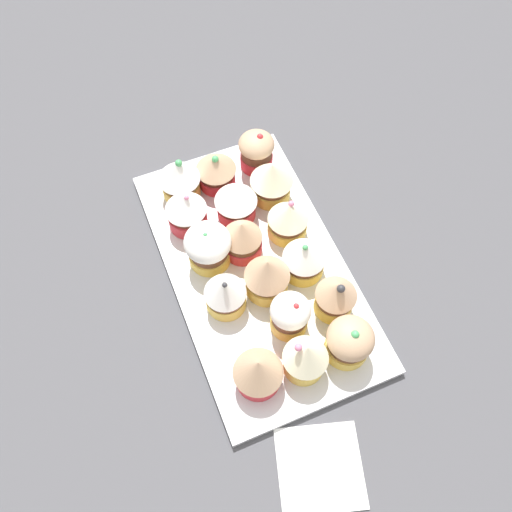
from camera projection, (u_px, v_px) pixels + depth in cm
name	position (u px, v px, depth cm)	size (l,w,h in cm)	color
ground_plane	(256.00, 274.00, 81.15)	(180.00, 180.00, 3.00)	#4C4C51
baking_tray	(256.00, 267.00, 79.30)	(45.15, 25.02, 1.20)	silver
cupcake_0	(349.00, 341.00, 69.46)	(6.36, 6.36, 7.25)	#EFC651
cupcake_1	(336.00, 296.00, 72.12)	(5.77, 5.77, 7.91)	#EFC651
cupcake_2	(304.00, 258.00, 75.38)	(6.28, 6.28, 7.27)	#EFC651
cupcake_3	(288.00, 219.00, 78.63)	(6.09, 6.09, 7.10)	#EFC651
cupcake_4	(272.00, 180.00, 81.26)	(6.71, 6.71, 7.79)	#EFC651
cupcake_5	(256.00, 151.00, 84.73)	(5.75, 5.75, 7.10)	#D1333D
cupcake_6	(302.00, 359.00, 67.69)	(6.04, 6.04, 8.16)	#EFC651
cupcake_7	(290.00, 315.00, 71.08)	(5.50, 5.50, 7.45)	#EFC651
cupcake_8	(268.00, 275.00, 73.33)	(6.47, 6.47, 8.10)	#EFC651
cupcake_9	(242.00, 237.00, 76.92)	(5.88, 5.88, 7.16)	#D1333D
cupcake_10	(236.00, 202.00, 80.13)	(6.52, 6.52, 6.57)	#D1333D
cupcake_11	(216.00, 170.00, 83.09)	(6.36, 6.36, 6.80)	#D1333D
cupcake_12	(258.00, 371.00, 67.08)	(6.60, 6.60, 7.47)	#D1333D
cupcake_13	(225.00, 292.00, 72.57)	(5.93, 5.93, 7.60)	#EFC651
cupcake_14	(208.00, 247.00, 75.99)	(6.84, 6.84, 7.47)	#EFC651
cupcake_15	(186.00, 210.00, 79.03)	(6.29, 6.29, 7.47)	#D1333D
cupcake_16	(179.00, 178.00, 81.60)	(6.55, 6.55, 7.91)	#EFC651
napkin	(320.00, 468.00, 66.13)	(10.49, 10.58, 0.60)	white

